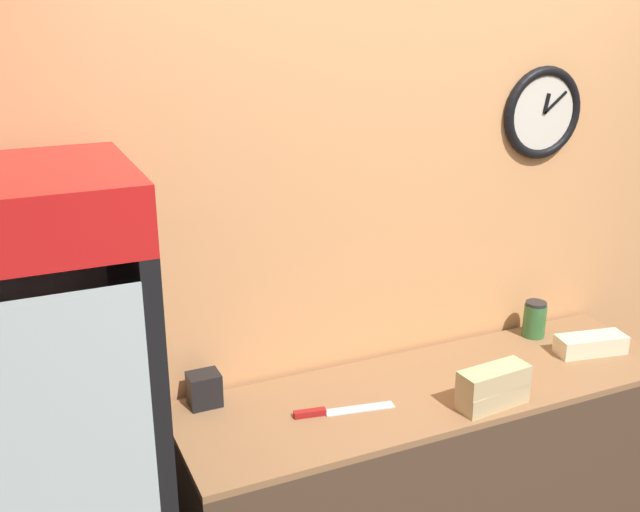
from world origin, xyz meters
TOP-DOWN VIEW (x-y plane):
  - wall_back at (0.00, 1.17)m, footprint 5.20×0.09m
  - prep_counter at (0.00, 0.83)m, footprint 1.92×0.57m
  - beverage_cooler at (-1.40, 0.83)m, footprint 0.71×0.66m
  - sandwich_stack_bottom at (0.10, 0.63)m, footprint 0.27×0.12m
  - sandwich_stack_middle at (0.10, 0.63)m, footprint 0.27×0.12m
  - sandwich_flat_left at (0.71, 0.81)m, footprint 0.29×0.15m
  - chefs_knife at (-0.44, 0.81)m, footprint 0.36×0.10m
  - condiment_jar at (0.60, 1.02)m, footprint 0.09×0.09m
  - napkin_dispenser at (-0.81, 1.05)m, footprint 0.11×0.09m

SIDE VIEW (x-z plane):
  - prep_counter at x=0.00m, z-range 0.00..0.92m
  - chefs_knife at x=-0.44m, z-range 0.91..0.93m
  - sandwich_stack_bottom at x=0.10m, z-range 0.92..0.99m
  - sandwich_flat_left at x=0.71m, z-range 0.92..0.99m
  - napkin_dispenser at x=-0.81m, z-range 0.92..1.04m
  - condiment_jar at x=0.60m, z-range 0.92..1.07m
  - beverage_cooler at x=-1.40m, z-range 0.08..1.94m
  - sandwich_stack_middle at x=0.10m, z-range 0.99..1.06m
  - wall_back at x=0.00m, z-range 0.00..2.70m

